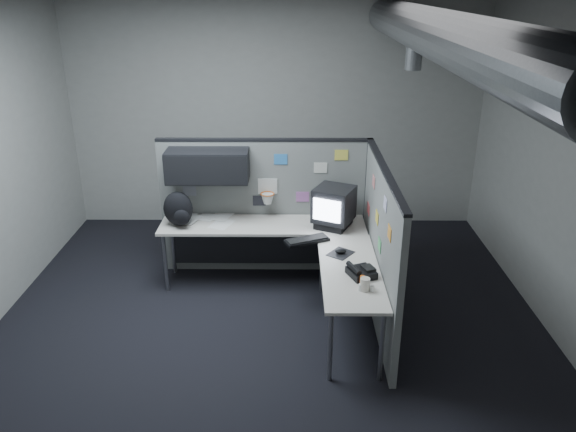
{
  "coord_description": "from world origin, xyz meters",
  "views": [
    {
      "loc": [
        0.22,
        -4.79,
        3.24
      ],
      "look_at": [
        0.19,
        0.35,
        1.09
      ],
      "focal_mm": 35.0,
      "sensor_mm": 36.0,
      "label": 1
    }
  ],
  "objects_px": {
    "monitor": "(334,207)",
    "backpack": "(178,210)",
    "desk": "(284,244)",
    "phone": "(361,272)",
    "keyboard": "(307,240)"
  },
  "relations": [
    {
      "from": "keyboard",
      "to": "phone",
      "type": "distance_m",
      "value": 0.88
    },
    {
      "from": "monitor",
      "to": "keyboard",
      "type": "distance_m",
      "value": 0.55
    },
    {
      "from": "phone",
      "to": "keyboard",
      "type": "bearing_deg",
      "value": 111.06
    },
    {
      "from": "desk",
      "to": "backpack",
      "type": "bearing_deg",
      "value": 168.83
    },
    {
      "from": "phone",
      "to": "backpack",
      "type": "distance_m",
      "value": 2.22
    },
    {
      "from": "monitor",
      "to": "backpack",
      "type": "distance_m",
      "value": 1.71
    },
    {
      "from": "backpack",
      "to": "phone",
      "type": "bearing_deg",
      "value": -37.24
    },
    {
      "from": "backpack",
      "to": "monitor",
      "type": "bearing_deg",
      "value": -5.97
    },
    {
      "from": "monitor",
      "to": "desk",
      "type": "bearing_deg",
      "value": -176.79
    },
    {
      "from": "desk",
      "to": "phone",
      "type": "distance_m",
      "value": 1.18
    },
    {
      "from": "desk",
      "to": "monitor",
      "type": "xyz_separation_m",
      "value": [
        0.54,
        0.23,
        0.35
      ]
    },
    {
      "from": "desk",
      "to": "backpack",
      "type": "relative_size",
      "value": 5.85
    },
    {
      "from": "desk",
      "to": "monitor",
      "type": "height_order",
      "value": "monitor"
    },
    {
      "from": "phone",
      "to": "monitor",
      "type": "bearing_deg",
      "value": 86.69
    },
    {
      "from": "desk",
      "to": "monitor",
      "type": "distance_m",
      "value": 0.68
    }
  ]
}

